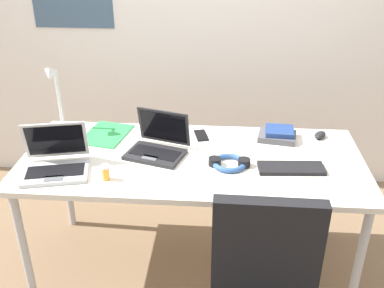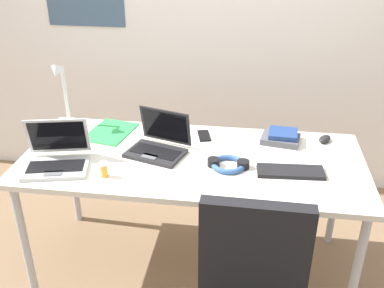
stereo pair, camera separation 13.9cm
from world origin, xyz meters
name	(u,v)px [view 1 (the left image)]	position (x,y,z in m)	size (l,w,h in m)	color
ground_plane	(192,264)	(0.00, 0.00, 0.00)	(12.00, 12.00, 0.00)	#7A6047
wall_back	(204,9)	(0.00, 1.10, 1.30)	(6.00, 0.13, 2.60)	silver
desk	(192,167)	(0.00, 0.00, 0.68)	(1.80, 0.80, 0.74)	silver
desk_lamp	(57,99)	(-0.80, 0.28, 0.94)	(0.12, 0.18, 0.40)	silver
laptop_back_left	(158,145)	(-0.19, 0.04, 0.78)	(0.35, 0.32, 0.22)	#232326
laptop_front_right	(56,162)	(-0.67, -0.18, 0.79)	(0.37, 0.34, 0.23)	#B7BABC
external_keyboard	(291,168)	(0.51, -0.09, 0.75)	(0.33, 0.12, 0.02)	black
computer_mouse	(320,135)	(0.72, 0.29, 0.76)	(0.06, 0.10, 0.03)	black
cell_phone	(201,135)	(0.03, 0.26, 0.74)	(0.06, 0.14, 0.01)	black
headphones	(229,163)	(0.20, -0.07, 0.76)	(0.21, 0.18, 0.04)	#335999
pill_bottle	(106,172)	(-0.40, -0.25, 0.78)	(0.04, 0.04, 0.08)	gold
book_stack	(278,135)	(0.47, 0.25, 0.77)	(0.23, 0.19, 0.06)	#4C4C51
paper_folder_by_keyboard	(106,134)	(-0.52, 0.23, 0.74)	(0.23, 0.31, 0.01)	green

